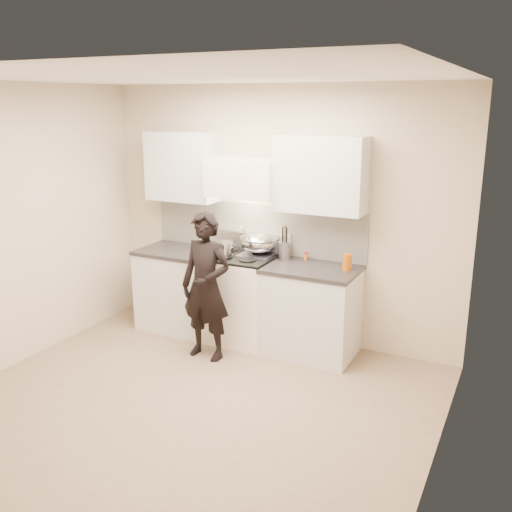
# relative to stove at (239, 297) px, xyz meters

# --- Properties ---
(ground_plane) EXTENTS (4.00, 4.00, 0.00)m
(ground_plane) POSITION_rel_stove_xyz_m (0.30, -1.42, -0.47)
(ground_plane) COLOR #826D56
(room_shell) EXTENTS (4.04, 3.54, 2.70)m
(room_shell) POSITION_rel_stove_xyz_m (0.24, -1.05, 1.12)
(room_shell) COLOR #C0AD94
(room_shell) RESTS_ON ground
(stove) EXTENTS (0.76, 0.65, 0.96)m
(stove) POSITION_rel_stove_xyz_m (0.00, 0.00, 0.00)
(stove) COLOR white
(stove) RESTS_ON ground
(counter_right) EXTENTS (0.92, 0.67, 0.92)m
(counter_right) POSITION_rel_stove_xyz_m (0.83, 0.00, -0.01)
(counter_right) COLOR silver
(counter_right) RESTS_ON ground
(counter_left) EXTENTS (0.82, 0.67, 0.92)m
(counter_left) POSITION_rel_stove_xyz_m (-0.78, 0.00, -0.01)
(counter_left) COLOR silver
(counter_left) RESTS_ON ground
(wok) EXTENTS (0.42, 0.52, 0.34)m
(wok) POSITION_rel_stove_xyz_m (0.17, 0.14, 0.60)
(wok) COLOR silver
(wok) RESTS_ON stove
(stock_pot) EXTENTS (0.31, 0.23, 0.15)m
(stock_pot) POSITION_rel_stove_xyz_m (-0.11, -0.14, 0.56)
(stock_pot) COLOR silver
(stock_pot) RESTS_ON stove
(utensil_crock) EXTENTS (0.13, 0.13, 0.35)m
(utensil_crock) POSITION_rel_stove_xyz_m (0.45, 0.16, 0.55)
(utensil_crock) COLOR #9998A2
(utensil_crock) RESTS_ON counter_right
(spice_jar) EXTENTS (0.04, 0.04, 0.09)m
(spice_jar) POSITION_rel_stove_xyz_m (0.67, 0.23, 0.49)
(spice_jar) COLOR orange
(spice_jar) RESTS_ON counter_right
(oil_glass) EXTENTS (0.09, 0.09, 0.16)m
(oil_glass) POSITION_rel_stove_xyz_m (1.17, 0.07, 0.52)
(oil_glass) COLOR #B24C06
(oil_glass) RESTS_ON counter_right
(person) EXTENTS (0.57, 0.39, 1.50)m
(person) POSITION_rel_stove_xyz_m (-0.08, -0.55, 0.27)
(person) COLOR black
(person) RESTS_ON ground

